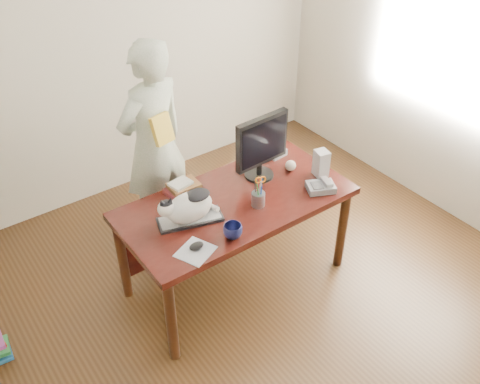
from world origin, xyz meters
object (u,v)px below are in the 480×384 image
at_px(keyboard, 190,219).
at_px(phone, 321,186).
at_px(pen_cup, 258,197).
at_px(coffee_mug, 233,231).
at_px(mouse, 196,246).
at_px(calculator, 273,150).
at_px(person, 154,145).
at_px(baseball, 291,166).
at_px(desk, 229,211).
at_px(monitor, 262,144).
at_px(speaker, 321,163).
at_px(book_stack, 183,188).
at_px(cat, 187,206).

xyz_separation_m(keyboard, phone, (0.92, -0.25, 0.02)).
height_order(pen_cup, coffee_mug, pen_cup).
distance_m(mouse, calculator, 1.21).
xyz_separation_m(pen_cup, calculator, (0.49, 0.45, -0.04)).
height_order(mouse, calculator, calculator).
distance_m(mouse, person, 1.15).
distance_m(phone, baseball, 0.32).
bearing_deg(desk, person, 102.10).
distance_m(desk, monitor, 0.53).
bearing_deg(mouse, keyboard, 42.91).
distance_m(speaker, book_stack, 1.01).
xyz_separation_m(keyboard, baseball, (0.91, 0.07, 0.03)).
bearing_deg(cat, pen_cup, 1.36).
xyz_separation_m(desk, book_stack, (-0.24, 0.22, 0.19)).
relative_size(baseball, person, 0.05).
bearing_deg(phone, book_stack, 170.99).
bearing_deg(pen_cup, monitor, 49.18).
xyz_separation_m(phone, person, (-0.72, 1.10, 0.06)).
distance_m(speaker, calculator, 0.45).
relative_size(book_stack, person, 0.15).
distance_m(coffee_mug, calculator, 1.02).
bearing_deg(phone, cat, -169.42).
bearing_deg(pen_cup, book_stack, 127.87).
bearing_deg(desk, mouse, -144.97).
height_order(keyboard, pen_cup, pen_cup).
relative_size(monitor, phone, 2.11).
height_order(speaker, baseball, speaker).
distance_m(desk, phone, 0.67).
distance_m(keyboard, person, 0.88).
height_order(mouse, coffee_mug, coffee_mug).
height_order(desk, cat, cat).
bearing_deg(speaker, keyboard, -173.72).
xyz_separation_m(mouse, person, (0.31, 1.10, 0.06)).
xyz_separation_m(desk, mouse, (-0.48, -0.33, 0.17)).
distance_m(keyboard, monitor, 0.74).
distance_m(monitor, mouse, 0.91).
bearing_deg(desk, phone, -30.86).
bearing_deg(phone, coffee_mug, -151.22).
height_order(speaker, calculator, speaker).
bearing_deg(desk, pen_cup, -66.51).
bearing_deg(keyboard, person, 93.36).
xyz_separation_m(baseball, calculator, (0.04, 0.26, -0.01)).
distance_m(baseball, calculator, 0.26).
xyz_separation_m(cat, speaker, (1.06, -0.11, -0.02)).
height_order(mouse, phone, phone).
bearing_deg(mouse, desk, 11.79).
xyz_separation_m(mouse, calculator, (1.06, 0.58, 0.00)).
bearing_deg(calculator, speaker, -83.55).
bearing_deg(phone, baseball, 117.92).
bearing_deg(book_stack, cat, -117.94).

